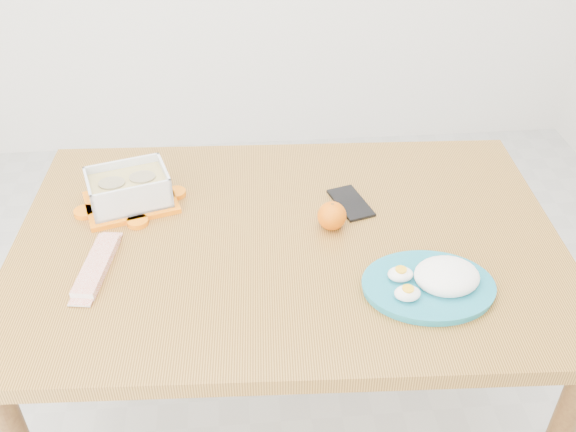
{
  "coord_description": "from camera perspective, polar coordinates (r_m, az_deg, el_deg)",
  "views": [
    {
      "loc": [
        0.01,
        -1.23,
        1.71
      ],
      "look_at": [
        0.12,
        -0.01,
        0.81
      ],
      "focal_mm": 40.0,
      "sensor_mm": 36.0,
      "label": 1
    }
  ],
  "objects": [
    {
      "name": "ground",
      "position": [
        2.11,
        -3.4,
        -17.95
      ],
      "size": [
        3.5,
        3.5,
        0.0
      ],
      "primitive_type": "plane",
      "color": "#B7B7B2",
      "rests_on": "ground"
    },
    {
      "name": "rice_plate",
      "position": [
        1.43,
        12.89,
        -5.62
      ],
      "size": [
        0.3,
        0.3,
        0.08
      ],
      "rotation": [
        0.0,
        0.0,
        -0.07
      ],
      "color": "teal",
      "rests_on": "dining_table"
    },
    {
      "name": "smartphone",
      "position": [
        1.67,
        5.59,
        1.17
      ],
      "size": [
        0.11,
        0.16,
        0.01
      ],
      "primitive_type": "cube",
      "rotation": [
        0.0,
        0.0,
        0.28
      ],
      "color": "black",
      "rests_on": "dining_table"
    },
    {
      "name": "orange_fruit",
      "position": [
        1.56,
        3.92,
        0.02
      ],
      "size": [
        0.07,
        0.07,
        0.07
      ],
      "primitive_type": "sphere",
      "color": "#E14A04",
      "rests_on": "dining_table"
    },
    {
      "name": "food_container",
      "position": [
        1.68,
        -13.97,
        2.3
      ],
      "size": [
        0.26,
        0.23,
        0.1
      ],
      "rotation": [
        0.0,
        0.0,
        0.29
      ],
      "color": "orange",
      "rests_on": "dining_table"
    },
    {
      "name": "dining_table",
      "position": [
        1.61,
        -0.0,
        -4.23
      ],
      "size": [
        1.36,
        0.94,
        0.75
      ],
      "rotation": [
        0.0,
        0.0,
        -0.05
      ],
      "color": "#AA7830",
      "rests_on": "ground"
    },
    {
      "name": "candy_bar",
      "position": [
        1.52,
        -16.64,
        -4.23
      ],
      "size": [
        0.08,
        0.21,
        0.02
      ],
      "primitive_type": "cube",
      "rotation": [
        0.0,
        0.0,
        1.42
      ],
      "color": "#BA2509",
      "rests_on": "dining_table"
    }
  ]
}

